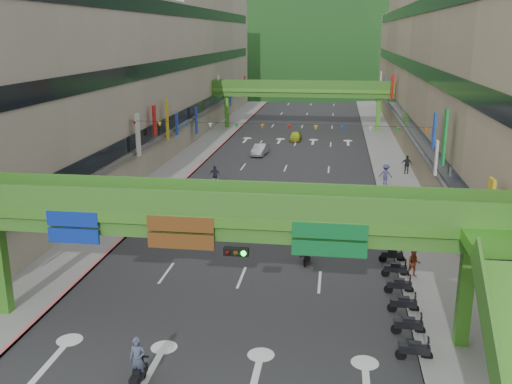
% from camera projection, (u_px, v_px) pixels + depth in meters
% --- Properties ---
extents(road_slab, '(18.00, 140.00, 0.02)m').
position_uv_depth(road_slab, '(293.00, 150.00, 69.21)').
color(road_slab, '#28282B').
rests_on(road_slab, ground).
extents(sidewalk_left, '(4.00, 140.00, 0.15)m').
position_uv_depth(sidewalk_left, '(204.00, 147.00, 70.67)').
color(sidewalk_left, gray).
rests_on(sidewalk_left, ground).
extents(sidewalk_right, '(4.00, 140.00, 0.15)m').
position_uv_depth(sidewalk_right, '(385.00, 152.00, 67.70)').
color(sidewalk_right, gray).
rests_on(sidewalk_right, ground).
extents(curb_left, '(0.20, 140.00, 0.18)m').
position_uv_depth(curb_left, '(219.00, 147.00, 70.41)').
color(curb_left, '#CC5959').
rests_on(curb_left, ground).
extents(curb_right, '(0.20, 140.00, 0.18)m').
position_uv_depth(curb_right, '(369.00, 151.00, 67.96)').
color(curb_right, gray).
rests_on(curb_right, ground).
extents(building_row_left, '(12.80, 95.00, 19.00)m').
position_uv_depth(building_row_left, '(139.00, 69.00, 69.22)').
color(building_row_left, '#9E937F').
rests_on(building_row_left, ground).
extents(building_row_right, '(12.80, 95.00, 19.00)m').
position_uv_depth(building_row_right, '(462.00, 72.00, 64.11)').
color(building_row_right, gray).
rests_on(building_row_right, ground).
extents(overpass_near, '(28.00, 12.27, 7.10)m').
position_uv_depth(overpass_near, '(237.00, 232.00, 25.13)').
color(overpass_near, '#4C9E2D').
rests_on(overpass_near, ground).
extents(overpass_far, '(28.00, 2.20, 7.10)m').
position_uv_depth(overpass_far, '(302.00, 93.00, 82.06)').
color(overpass_far, '#4C9E2D').
rests_on(overpass_far, ground).
extents(hill_left, '(168.00, 140.00, 112.00)m').
position_uv_depth(hill_left, '(272.00, 79.00, 176.14)').
color(hill_left, '#1C4419').
rests_on(hill_left, ground).
extents(hill_right, '(208.00, 176.00, 128.00)m').
position_uv_depth(hill_right, '(398.00, 76.00, 189.82)').
color(hill_right, '#1C4419').
rests_on(hill_right, ground).
extents(bunting_string, '(26.00, 0.36, 0.47)m').
position_uv_depth(bunting_string, '(276.00, 127.00, 48.53)').
color(bunting_string, black).
rests_on(bunting_string, ground).
extents(scooter_rider_near, '(0.67, 1.60, 2.18)m').
position_uv_depth(scooter_rider_near, '(138.00, 364.00, 22.51)').
color(scooter_rider_near, black).
rests_on(scooter_rider_near, ground).
extents(scooter_rider_mid, '(0.97, 1.60, 2.16)m').
position_uv_depth(scooter_rider_mid, '(307.00, 246.00, 34.73)').
color(scooter_rider_mid, black).
rests_on(scooter_rider_mid, ground).
extents(scooter_rider_left, '(1.09, 1.59, 2.11)m').
position_uv_depth(scooter_rider_left, '(215.00, 177.00, 51.83)').
color(scooter_rider_left, gray).
rests_on(scooter_rider_left, ground).
extents(scooter_rider_far, '(0.78, 1.60, 1.94)m').
position_uv_depth(scooter_rider_far, '(194.00, 192.00, 47.24)').
color(scooter_rider_far, maroon).
rests_on(scooter_rider_far, ground).
extents(parked_scooter_row, '(1.60, 11.55, 1.08)m').
position_uv_depth(parked_scooter_row, '(401.00, 294.00, 29.73)').
color(parked_scooter_row, black).
rests_on(parked_scooter_row, ground).
extents(car_silver, '(1.79, 4.04, 1.29)m').
position_uv_depth(car_silver, '(260.00, 150.00, 65.96)').
color(car_silver, '#A5A7AD').
rests_on(car_silver, ground).
extents(car_yellow, '(1.47, 3.60, 1.22)m').
position_uv_depth(car_yellow, '(296.00, 136.00, 74.98)').
color(car_yellow, gold).
rests_on(car_yellow, ground).
extents(pedestrian_red, '(0.81, 0.64, 1.61)m').
position_uv_depth(pedestrian_red, '(414.00, 266.00, 32.60)').
color(pedestrian_red, '#A0462A').
rests_on(pedestrian_red, ground).
extents(pedestrian_dark, '(1.15, 0.68, 1.85)m').
position_uv_depth(pedestrian_dark, '(407.00, 166.00, 56.66)').
color(pedestrian_dark, black).
rests_on(pedestrian_dark, ground).
extents(pedestrian_blue, '(0.99, 0.76, 1.90)m').
position_uv_depth(pedestrian_blue, '(386.00, 176.00, 52.57)').
color(pedestrian_blue, '#35375D').
rests_on(pedestrian_blue, ground).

